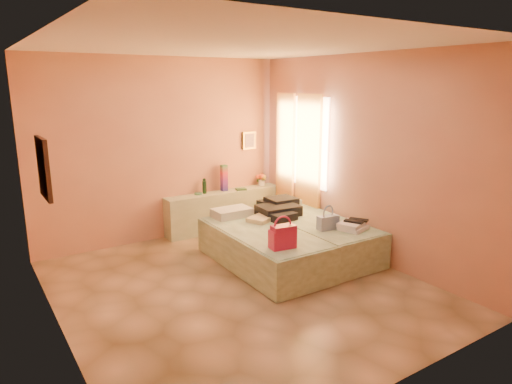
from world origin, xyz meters
TOP-DOWN VIEW (x-y plane):
  - ground at (0.00, 0.00)m, footprint 4.50×4.50m
  - room_walls at (0.21, 0.57)m, footprint 4.02×4.51m
  - headboard_ledge at (0.98, 2.10)m, footprint 2.05×0.30m
  - bed_left at (0.60, 0.40)m, footprint 0.94×2.02m
  - bed_right at (1.50, 0.40)m, footprint 0.94×2.02m
  - water_bottle at (0.64, 2.15)m, footprint 0.08×0.08m
  - rainbow_box at (1.00, 2.14)m, footprint 0.10×0.10m
  - small_dish at (0.52, 2.13)m, footprint 0.15×0.15m
  - green_book at (1.27, 2.03)m, footprint 0.19×0.16m
  - flower_vase at (1.75, 2.13)m, footprint 0.25×0.25m
  - magenta_handbag at (0.43, -0.27)m, footprint 0.32×0.21m
  - khaki_garment at (0.83, 0.78)m, footprint 0.43×0.39m
  - clothes_pile at (1.26, 0.88)m, footprint 0.66×0.66m
  - blue_handbag at (1.36, -0.03)m, footprint 0.30×0.15m
  - towel_stack at (1.63, -0.23)m, footprint 0.42×0.39m
  - sandal_pair at (1.69, -0.23)m, footprint 0.27×0.30m

SIDE VIEW (x-z plane):
  - ground at x=0.00m, z-range 0.00..0.00m
  - bed_left at x=0.60m, z-range 0.00..0.50m
  - bed_right at x=1.50m, z-range 0.00..0.50m
  - headboard_ledge at x=0.98m, z-range 0.00..0.65m
  - khaki_garment at x=0.83m, z-range 0.50..0.56m
  - towel_stack at x=1.63m, z-range 0.50..0.60m
  - blue_handbag at x=1.36m, z-range 0.50..0.69m
  - clothes_pile at x=1.26m, z-range 0.50..0.69m
  - sandal_pair at x=1.69m, z-range 0.60..0.63m
  - magenta_handbag at x=0.43m, z-range 0.50..0.78m
  - green_book at x=1.27m, z-range 0.65..0.68m
  - small_dish at x=0.52m, z-range 0.65..0.68m
  - water_bottle at x=0.64m, z-range 0.65..0.88m
  - flower_vase at x=1.75m, z-range 0.65..0.91m
  - rainbow_box at x=1.00m, z-range 0.65..1.09m
  - room_walls at x=0.21m, z-range 0.38..3.19m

